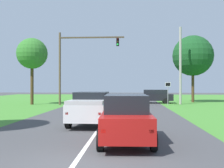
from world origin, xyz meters
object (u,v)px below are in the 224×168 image
Objects in this scene: keep_moving_sign at (168,90)px; utility_pole_right at (180,66)px; extra_tree_1 at (32,54)px; red_suv_near at (126,117)px; traffic_light at (76,57)px; pickup_truck_lead at (92,108)px; crossing_suv_far at (154,96)px; oak_tree_right at (193,56)px.

utility_pole_right is at bearing 48.37° from keep_moving_sign.
extra_tree_1 is at bearing -175.57° from utility_pole_right.
extra_tree_1 is (-17.40, -1.35, 1.36)m from utility_pole_right.
extra_tree_1 is at bearing 118.68° from red_suv_near.
traffic_light reaches higher than extra_tree_1.
keep_moving_sign is at bearing 66.77° from pickup_truck_lead.
keep_moving_sign is at bearing -2.22° from extra_tree_1.
red_suv_near is at bearing -102.61° from keep_moving_sign.
crossing_suv_far is at bearing 21.48° from traffic_light.
utility_pole_right is (2.96, -1.89, 3.68)m from crossing_suv_far.
traffic_light is at bearing 104.43° from pickup_truck_lead.
crossing_suv_far is at bearing -158.77° from oak_tree_right.
traffic_light is at bearing -171.91° from utility_pole_right.
red_suv_near is 27.65m from oak_tree_right.
pickup_truck_lead is 18.85m from extra_tree_1.
crossing_suv_far is 5.09m from utility_pole_right.
utility_pole_right reaches higher than oak_tree_right.
red_suv_near is 23.95m from crossing_suv_far.
keep_moving_sign is at bearing -131.63° from utility_pole_right.
utility_pole_right is 17.51m from extra_tree_1.
keep_moving_sign is 4.12m from crossing_suv_far.
crossing_suv_far is at bearing 107.69° from keep_moving_sign.
utility_pole_right is (12.15, 1.73, -0.88)m from traffic_light.
red_suv_near is 21.45m from traffic_light.
utility_pole_right is (8.21, 17.04, 3.59)m from pickup_truck_lead.
pickup_truck_lead is at bearing -59.64° from extra_tree_1.
red_suv_near is at bearing -105.81° from utility_pole_right.
pickup_truck_lead is 1.13× the size of crossing_suv_far.
traffic_light is at bearing -4.14° from extra_tree_1.
oak_tree_right is at bearing 21.39° from traffic_light.
traffic_light is at bearing -158.52° from crossing_suv_far.
keep_moving_sign is at bearing 77.39° from red_suv_near.
keep_moving_sign is (10.41, -0.23, -3.73)m from traffic_light.
keep_moving_sign is (4.45, 19.89, 0.72)m from red_suv_near.
traffic_light is 1.72× the size of crossing_suv_far.
extra_tree_1 is (-19.75, -5.30, -0.20)m from oak_tree_right.
crossing_suv_far is at bearing 147.48° from utility_pole_right.
traffic_light is 3.08× the size of keep_moving_sign.
pickup_truck_lead is 0.62× the size of oak_tree_right.
keep_moving_sign is 16.23m from extra_tree_1.
keep_moving_sign is 8.42m from oak_tree_right.
extra_tree_1 is (-15.66, 0.61, 4.21)m from keep_moving_sign.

